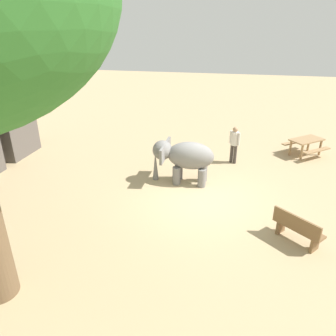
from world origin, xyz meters
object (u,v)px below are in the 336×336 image
wooden_bench (297,228)px  picnic_table_near (306,143)px  elephant (184,157)px  market_stall_white (7,130)px  person_handler (234,142)px

wooden_bench → picnic_table_near: wooden_bench is taller
elephant → picnic_table_near: 6.31m
wooden_bench → market_stall_white: 12.70m
wooden_bench → picnic_table_near: size_ratio=0.63×
elephant → wooden_bench: (-3.04, -3.63, -0.57)m
elephant → picnic_table_near: (3.81, -5.01, -0.45)m
market_stall_white → person_handler: bearing=-84.3°
elephant → wooden_bench: bearing=140.5°
person_handler → picnic_table_near: (1.55, -3.21, -0.36)m
wooden_bench → market_stall_white: size_ratio=0.52×
elephant → market_stall_white: market_stall_white is taller
person_handler → picnic_table_near: 3.58m
elephant → market_stall_white: bearing=-8.1°
elephant → wooden_bench: 4.77m
elephant → market_stall_white: 8.40m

